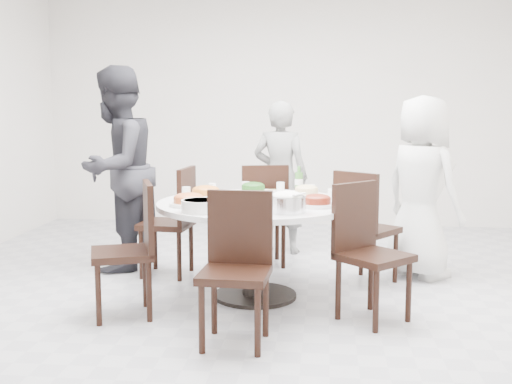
# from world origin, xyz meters

# --- Properties ---
(floor) EXTENTS (6.00, 6.00, 0.01)m
(floor) POSITION_xyz_m (0.00, 0.00, 0.00)
(floor) COLOR #B1B1B6
(floor) RESTS_ON ground
(wall_back) EXTENTS (6.00, 0.01, 2.80)m
(wall_back) POSITION_xyz_m (0.00, 3.00, 1.40)
(wall_back) COLOR white
(wall_back) RESTS_ON ground
(wall_front) EXTENTS (6.00, 0.01, 2.80)m
(wall_front) POSITION_xyz_m (0.00, -3.00, 1.40)
(wall_front) COLOR white
(wall_front) RESTS_ON ground
(dining_table) EXTENTS (1.50, 1.50, 0.75)m
(dining_table) POSITION_xyz_m (-0.07, -0.08, 0.38)
(dining_table) COLOR white
(dining_table) RESTS_ON floor
(chair_ne) EXTENTS (0.59, 0.59, 0.95)m
(chair_ne) POSITION_xyz_m (0.82, 0.42, 0.47)
(chair_ne) COLOR black
(chair_ne) RESTS_ON floor
(chair_n) EXTENTS (0.51, 0.51, 0.95)m
(chair_n) POSITION_xyz_m (-0.12, 0.94, 0.47)
(chair_n) COLOR black
(chair_n) RESTS_ON floor
(chair_nw) EXTENTS (0.46, 0.46, 0.95)m
(chair_nw) POSITION_xyz_m (-0.91, 0.48, 0.47)
(chair_nw) COLOR black
(chair_nw) RESTS_ON floor
(chair_sw) EXTENTS (0.54, 0.54, 0.95)m
(chair_sw) POSITION_xyz_m (-0.95, -0.62, 0.47)
(chair_sw) COLOR black
(chair_sw) RESTS_ON floor
(chair_s) EXTENTS (0.44, 0.44, 0.95)m
(chair_s) POSITION_xyz_m (-0.09, -1.08, 0.47)
(chair_s) COLOR black
(chair_s) RESTS_ON floor
(chair_se) EXTENTS (0.59, 0.59, 0.95)m
(chair_se) POSITION_xyz_m (0.80, -0.53, 0.47)
(chair_se) COLOR black
(chair_se) RESTS_ON floor
(diner_right) EXTENTS (0.88, 0.90, 1.56)m
(diner_right) POSITION_xyz_m (1.28, 0.67, 0.78)
(diner_right) COLOR silver
(diner_right) RESTS_ON floor
(diner_middle) EXTENTS (0.62, 0.47, 1.52)m
(diner_middle) POSITION_xyz_m (0.02, 1.45, 0.76)
(diner_middle) COLOR black
(diner_middle) RESTS_ON floor
(diner_left) EXTENTS (0.88, 1.03, 1.83)m
(diner_left) POSITION_xyz_m (-1.40, 0.65, 0.91)
(diner_left) COLOR black
(diner_left) RESTS_ON floor
(dish_greens) EXTENTS (0.25, 0.25, 0.06)m
(dish_greens) POSITION_xyz_m (-0.14, 0.38, 0.78)
(dish_greens) COLOR white
(dish_greens) RESTS_ON dining_table
(dish_pale) EXTENTS (0.24, 0.24, 0.07)m
(dish_pale) POSITION_xyz_m (0.31, 0.26, 0.78)
(dish_pale) COLOR white
(dish_pale) RESTS_ON dining_table
(dish_orange) EXTENTS (0.28, 0.28, 0.08)m
(dish_orange) POSITION_xyz_m (-0.49, 0.10, 0.79)
(dish_orange) COLOR white
(dish_orange) RESTS_ON dining_table
(dish_redbrown) EXTENTS (0.26, 0.26, 0.06)m
(dish_redbrown) POSITION_xyz_m (0.40, -0.27, 0.78)
(dish_redbrown) COLOR white
(dish_redbrown) RESTS_ON dining_table
(dish_tofu) EXTENTS (0.28, 0.28, 0.07)m
(dish_tofu) POSITION_xyz_m (-0.53, -0.33, 0.79)
(dish_tofu) COLOR white
(dish_tofu) RESTS_ON dining_table
(rice_bowl) EXTENTS (0.26, 0.26, 0.11)m
(rice_bowl) POSITION_xyz_m (0.20, -0.52, 0.81)
(rice_bowl) COLOR silver
(rice_bowl) RESTS_ON dining_table
(soup_bowl) EXTENTS (0.27, 0.27, 0.08)m
(soup_bowl) POSITION_xyz_m (-0.40, -0.57, 0.79)
(soup_bowl) COLOR white
(soup_bowl) RESTS_ON dining_table
(beverage_bottle) EXTENTS (0.07, 0.07, 0.23)m
(beverage_bottle) POSITION_xyz_m (0.24, 0.40, 0.87)
(beverage_bottle) COLOR #39742E
(beverage_bottle) RESTS_ON dining_table
(tea_cups) EXTENTS (0.07, 0.07, 0.08)m
(tea_cups) POSITION_xyz_m (-0.07, 0.52, 0.79)
(tea_cups) COLOR white
(tea_cups) RESTS_ON dining_table
(chopsticks) EXTENTS (0.24, 0.04, 0.01)m
(chopsticks) POSITION_xyz_m (-0.03, 0.56, 0.76)
(chopsticks) COLOR tan
(chopsticks) RESTS_ON dining_table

